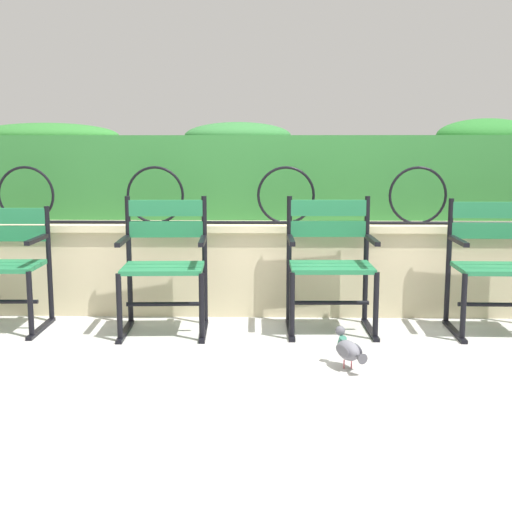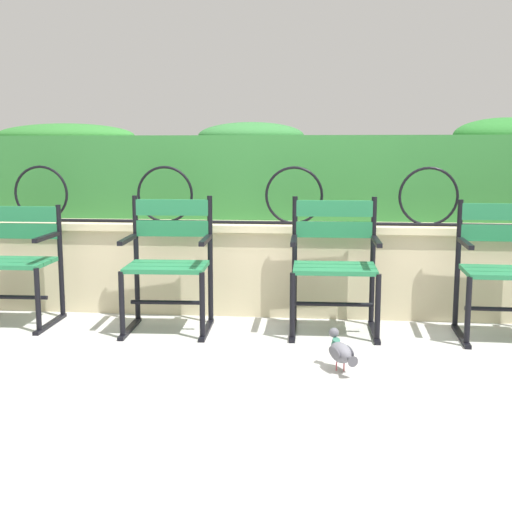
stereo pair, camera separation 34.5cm
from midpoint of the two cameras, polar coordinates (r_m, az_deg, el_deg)
ground_plane at (r=4.21m, az=-2.41°, el=-7.70°), size 60.00×60.00×0.00m
stone_wall at (r=5.02m, az=-1.76°, el=-0.97°), size 6.72×0.41×0.67m
iron_arch_fence at (r=4.90m, az=-4.58°, el=4.81°), size 6.19×0.02×0.42m
hedge_row at (r=5.41m, az=-1.66°, el=7.13°), size 6.58×0.57×0.78m
park_chair_leftmost at (r=4.93m, az=-22.52°, el=-0.53°), size 0.57×0.53×0.82m
park_chair_centre_left at (r=4.55m, az=-9.92°, el=-0.51°), size 0.59×0.55×0.90m
park_chair_centre_right at (r=4.53m, az=4.13°, el=-0.42°), size 0.59×0.53×0.89m
park_chair_rightmost at (r=4.69m, az=17.82°, el=-0.52°), size 0.62×0.53×0.88m
pigeon_far_side at (r=3.79m, az=5.24°, el=-7.91°), size 0.18×0.28×0.22m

